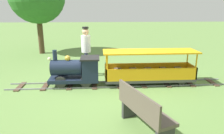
{
  "coord_description": "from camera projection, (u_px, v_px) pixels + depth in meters",
  "views": [
    {
      "loc": [
        -5.71,
        0.31,
        2.17
      ],
      "look_at": [
        0.0,
        -0.08,
        0.55
      ],
      "focal_mm": 33.1,
      "sensor_mm": 36.0,
      "label": 1
    }
  ],
  "objects": [
    {
      "name": "ground_plane",
      "position": [
        109.0,
        85.0,
        6.09
      ],
      "size": [
        60.0,
        60.0,
        0.0
      ],
      "primitive_type": "plane",
      "color": "#608442"
    },
    {
      "name": "track",
      "position": [
        119.0,
        84.0,
        6.11
      ],
      "size": [
        0.69,
        6.4,
        0.04
      ],
      "color": "gray",
      "rests_on": "ground_plane"
    },
    {
      "name": "locomotive",
      "position": [
        77.0,
        70.0,
        5.9
      ],
      "size": [
        0.65,
        1.45,
        1.03
      ],
      "color": "#192338",
      "rests_on": "ground_plane"
    },
    {
      "name": "passenger_car",
      "position": [
        149.0,
        71.0,
        6.06
      ],
      "size": [
        0.75,
        2.7,
        0.97
      ],
      "color": "#3F3F3F",
      "rests_on": "ground_plane"
    },
    {
      "name": "conductor_person",
      "position": [
        86.0,
        47.0,
        6.71
      ],
      "size": [
        0.3,
        0.3,
        1.62
      ],
      "color": "#282D47",
      "rests_on": "ground_plane"
    },
    {
      "name": "park_bench",
      "position": [
        143.0,
        111.0,
        3.68
      ],
      "size": [
        1.36,
        0.83,
        0.82
      ],
      "color": "brown",
      "rests_on": "ground_plane"
    }
  ]
}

